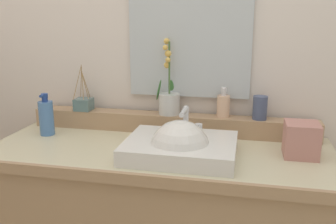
# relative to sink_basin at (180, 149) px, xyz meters

# --- Properties ---
(wall_back) EXTENTS (3.23, 0.20, 2.68)m
(wall_back) POSITION_rel_sink_basin_xyz_m (-0.10, 0.47, 0.46)
(wall_back) COLOR silver
(wall_back) RESTS_ON ground
(back_ledge) EXTENTS (1.36, 0.09, 0.09)m
(back_ledge) POSITION_rel_sink_basin_xyz_m (-0.10, 0.31, 0.01)
(back_ledge) COLOR tan
(back_ledge) RESTS_ON vanity_cabinet
(sink_basin) EXTENTS (0.44, 0.34, 0.27)m
(sink_basin) POSITION_rel_sink_basin_xyz_m (0.00, 0.00, 0.00)
(sink_basin) COLOR white
(sink_basin) RESTS_ON vanity_cabinet
(potted_plant) EXTENTS (0.12, 0.11, 0.35)m
(potted_plant) POSITION_rel_sink_basin_xyz_m (-0.11, 0.31, 0.13)
(potted_plant) COLOR silver
(potted_plant) RESTS_ON back_ledge
(soap_dispenser) EXTENTS (0.06, 0.06, 0.14)m
(soap_dispenser) POSITION_rel_sink_basin_xyz_m (0.14, 0.32, 0.11)
(soap_dispenser) COLOR beige
(soap_dispenser) RESTS_ON back_ledge
(tumbler_cup) EXTENTS (0.06, 0.06, 0.11)m
(tumbler_cup) POSITION_rel_sink_basin_xyz_m (0.31, 0.31, 0.11)
(tumbler_cup) COLOR #444F6F
(tumbler_cup) RESTS_ON back_ledge
(reed_diffuser) EXTENTS (0.08, 0.09, 0.23)m
(reed_diffuser) POSITION_rel_sink_basin_xyz_m (-0.54, 0.30, 0.09)
(reed_diffuser) COLOR slate
(reed_diffuser) RESTS_ON back_ledge
(lotion_bottle) EXTENTS (0.07, 0.07, 0.20)m
(lotion_bottle) POSITION_rel_sink_basin_xyz_m (-0.66, 0.15, 0.05)
(lotion_bottle) COLOR #4A78B4
(lotion_bottle) RESTS_ON vanity_cabinet
(tissue_box) EXTENTS (0.13, 0.13, 0.14)m
(tissue_box) POSITION_rel_sink_basin_xyz_m (0.47, 0.11, 0.04)
(tissue_box) COLOR tan
(tissue_box) RESTS_ON vanity_cabinet
(mirror) EXTENTS (0.57, 0.02, 0.58)m
(mirror) POSITION_rel_sink_basin_xyz_m (-0.03, 0.36, 0.43)
(mirror) COLOR silver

